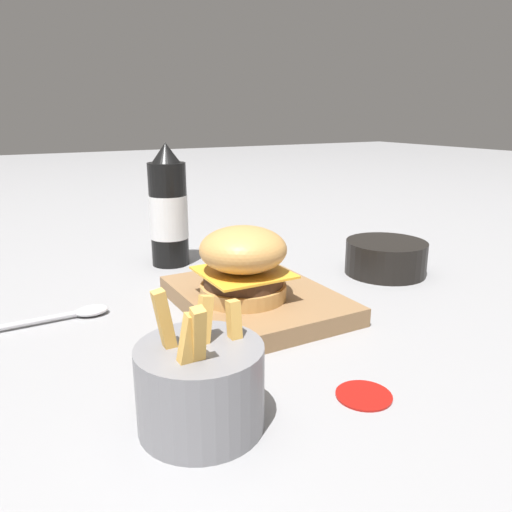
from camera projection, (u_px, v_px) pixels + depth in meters
The scene contains 8 objects.
ground_plane at pixel (239, 322), 0.64m from camera, with size 6.00×6.00×0.00m, color gray.
serving_board at pixel (256, 300), 0.68m from camera, with size 0.25×0.19×0.02m.
burger at pixel (243, 263), 0.64m from camera, with size 0.11×0.11×0.10m.
ketchup_bottle at pixel (169, 211), 0.86m from camera, with size 0.07×0.07×0.21m.
fries_basket at pixel (200, 385), 0.42m from camera, with size 0.11×0.11×0.13m.
side_bowl at pixel (386, 256), 0.82m from camera, with size 0.13×0.13×0.05m.
spoon at pixel (77, 313), 0.65m from camera, with size 0.03×0.15×0.01m.
ketchup_puddle at pixel (364, 394), 0.47m from camera, with size 0.05×0.05×0.00m.
Camera 1 is at (0.52, -0.27, 0.26)m, focal length 35.00 mm.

